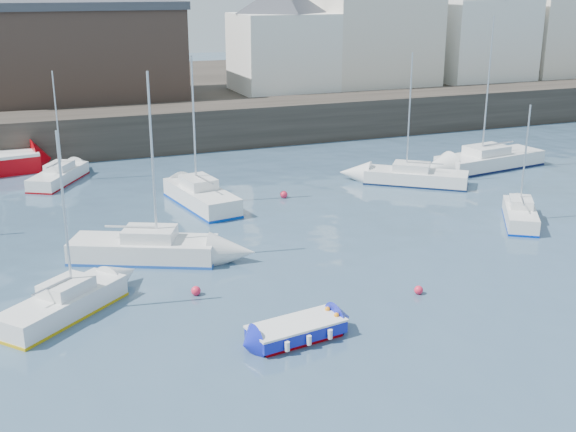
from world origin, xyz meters
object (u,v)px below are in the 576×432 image
object	(u,v)px
sailboat_b	(144,248)
sailboat_g	(489,160)
sailboat_c	(520,214)
sailboat_f	(201,196)
sailboat_h	(59,176)
blue_dinghy	(296,330)
sailboat_d	(415,177)
buoy_near	(196,295)
buoy_far	(284,198)
sailboat_a	(64,304)
buoy_mid	(418,294)

from	to	relation	value
sailboat_b	sailboat_g	xyz separation A→B (m)	(24.43, 8.44, 0.02)
sailboat_c	sailboat_g	bearing A→B (deg)	61.31
sailboat_f	sailboat_h	distance (m)	10.50
sailboat_f	blue_dinghy	bearing A→B (deg)	-93.38
sailboat_c	sailboat_h	distance (m)	27.09
sailboat_h	sailboat_d	bearing A→B (deg)	-22.29
sailboat_c	buoy_near	world-z (taller)	sailboat_c
sailboat_f	sailboat_g	bearing A→B (deg)	4.07
sailboat_d	buoy_far	distance (m)	8.52
sailboat_d	sailboat_a	bearing A→B (deg)	-152.45
buoy_far	blue_dinghy	bearing A→B (deg)	-109.55
buoy_far	sailboat_h	bearing A→B (deg)	145.36
sailboat_d	buoy_mid	bearing A→B (deg)	-120.40
sailboat_g	buoy_mid	bearing A→B (deg)	-133.19
sailboat_a	buoy_far	world-z (taller)	sailboat_a
sailboat_a	buoy_near	size ratio (longest dim) A/B	17.90
sailboat_c	buoy_near	bearing A→B (deg)	-171.15
sailboat_a	sailboat_g	world-z (taller)	sailboat_g
blue_dinghy	sailboat_c	xyz separation A→B (m)	(15.40, 7.64, 0.10)
buoy_near	sailboat_g	bearing A→B (deg)	29.11
sailboat_h	sailboat_g	bearing A→B (deg)	-13.56
sailboat_g	sailboat_f	bearing A→B (deg)	-175.93
sailboat_b	sailboat_c	distance (m)	18.93
buoy_near	sailboat_c	bearing A→B (deg)	8.85
buoy_mid	sailboat_a	bearing A→B (deg)	167.16
sailboat_a	sailboat_c	size ratio (longest dim) A/B	1.14
sailboat_a	sailboat_f	distance (m)	14.25
blue_dinghy	sailboat_g	distance (m)	27.55
sailboat_a	sailboat_d	distance (m)	24.31
blue_dinghy	sailboat_h	size ratio (longest dim) A/B	0.53
sailboat_a	sailboat_c	bearing A→B (deg)	7.13
sailboat_g	buoy_far	size ratio (longest dim) A/B	22.88
sailboat_c	buoy_mid	size ratio (longest dim) A/B	16.94
buoy_mid	buoy_far	xyz separation A→B (m)	(-0.15, 14.45, 0.00)
blue_dinghy	sailboat_f	world-z (taller)	sailboat_f
buoy_near	buoy_far	world-z (taller)	buoy_far
sailboat_b	buoy_mid	xyz separation A→B (m)	(9.37, -7.61, -0.54)
sailboat_g	sailboat_d	bearing A→B (deg)	-165.00
sailboat_h	blue_dinghy	bearing A→B (deg)	-76.31
blue_dinghy	sailboat_a	xyz separation A→B (m)	(-7.27, 4.81, 0.13)
sailboat_a	sailboat_g	xyz separation A→B (m)	(28.25, 13.04, 0.07)
blue_dinghy	sailboat_b	distance (m)	10.02
sailboat_b	sailboat_f	distance (m)	8.29
sailboat_b	sailboat_f	size ratio (longest dim) A/B	1.02
buoy_far	buoy_near	bearing A→B (deg)	-125.35
sailboat_d	sailboat_h	size ratio (longest dim) A/B	1.17
sailboat_c	buoy_far	distance (m)	12.92
blue_dinghy	sailboat_b	xyz separation A→B (m)	(-3.45, 9.41, 0.18)
sailboat_a	sailboat_h	bearing A→B (deg)	86.07
sailboat_g	buoy_near	world-z (taller)	sailboat_g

